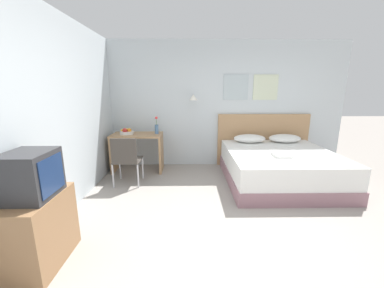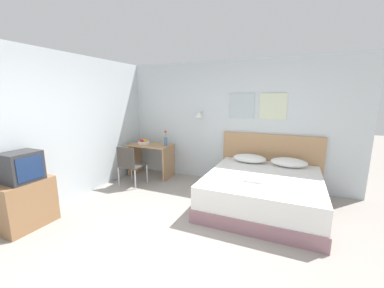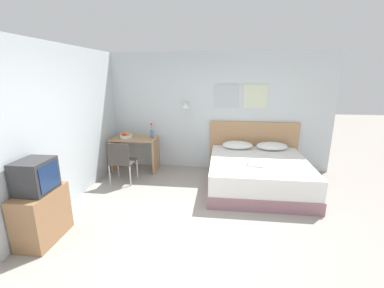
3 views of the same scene
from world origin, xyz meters
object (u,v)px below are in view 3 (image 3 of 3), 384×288
at_px(pillow_right, 272,146).
at_px(desk_chair, 121,160).
at_px(bed, 258,174).
at_px(flower_vase, 152,133).
at_px(pillow_left, 237,145).
at_px(desk, 135,148).
at_px(fruit_bowl, 126,136).
at_px(headboard, 253,146).
at_px(tv_stand, 42,216).
at_px(television, 35,176).
at_px(folded_towel_near_foot, 256,163).

bearing_deg(pillow_right, desk_chair, -164.73).
height_order(bed, flower_vase, flower_vase).
distance_m(bed, pillow_left, 0.90).
xyz_separation_m(pillow_left, desk, (-2.32, -0.08, -0.14)).
distance_m(bed, desk_chair, 2.74).
relative_size(desk, fruit_bowl, 3.69).
bearing_deg(headboard, pillow_right, -37.74).
distance_m(desk_chair, tv_stand, 1.95).
bearing_deg(flower_vase, desk, -177.39).
bearing_deg(bed, tv_stand, -146.62).
bearing_deg(tv_stand, pillow_right, 38.68).
bearing_deg(desk, fruit_bowl, -178.38).
bearing_deg(pillow_left, television, -134.40).
relative_size(fruit_bowl, flower_vase, 0.77).
bearing_deg(folded_towel_near_foot, television, -149.85).
relative_size(bed, tv_stand, 2.79).
height_order(desk_chair, flower_vase, flower_vase).
height_order(flower_vase, television, television).
height_order(fruit_bowl, tv_stand, fruit_bowl).
relative_size(pillow_right, desk_chair, 0.76).
height_order(pillow_left, pillow_right, same).
xyz_separation_m(pillow_right, fruit_bowl, (-3.26, -0.09, 0.16)).
relative_size(bed, fruit_bowl, 7.25).
xyz_separation_m(folded_towel_near_foot, tv_stand, (-2.98, -1.73, -0.26)).
bearing_deg(tv_stand, television, 0.00).
bearing_deg(folded_towel_near_foot, desk_chair, 176.05).
distance_m(headboard, television, 4.34).
xyz_separation_m(desk_chair, tv_stand, (-0.34, -1.91, -0.16)).
bearing_deg(television, folded_towel_near_foot, 30.15).
relative_size(pillow_right, tv_stand, 0.93).
xyz_separation_m(desk_chair, fruit_bowl, (-0.16, 0.76, 0.31)).
bearing_deg(desk, television, -98.07).
xyz_separation_m(fruit_bowl, flower_vase, (0.61, 0.02, 0.08)).
bearing_deg(fruit_bowl, pillow_right, 1.51).
distance_m(bed, fruit_bowl, 3.01).
distance_m(folded_towel_near_foot, flower_vase, 2.41).
height_order(headboard, pillow_right, headboard).
relative_size(flower_vase, television, 0.79).
bearing_deg(folded_towel_near_foot, flower_vase, 156.25).
relative_size(flower_vase, tv_stand, 0.50).
height_order(bed, pillow_right, pillow_right).
xyz_separation_m(desk, desk_chair, (-0.04, -0.76, -0.01)).
relative_size(pillow_right, folded_towel_near_foot, 2.24).
xyz_separation_m(headboard, folded_towel_near_foot, (-0.09, -1.31, 0.04)).
height_order(desk_chair, television, television).
height_order(pillow_left, desk, desk).
xyz_separation_m(desk_chair, flower_vase, (0.44, 0.78, 0.39)).
height_order(pillow_left, desk_chair, desk_chair).
xyz_separation_m(pillow_right, tv_stand, (-3.44, -2.76, -0.31)).
bearing_deg(fruit_bowl, headboard, 7.34).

